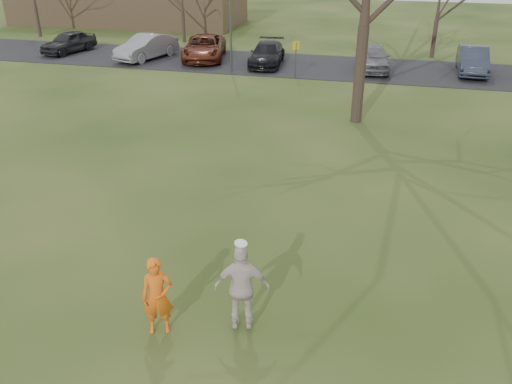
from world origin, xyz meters
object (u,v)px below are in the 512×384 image
at_px(car_4, 373,58).
at_px(building, 128,0).
at_px(car_2, 204,48).
at_px(car_3, 267,54).
at_px(lamp_post, 230,3).
at_px(car_0, 68,42).
at_px(car_1, 146,47).
at_px(player_defender, 157,297).
at_px(car_5, 473,60).
at_px(catching_play, 242,287).

bearing_deg(car_4, building, 143.03).
bearing_deg(car_2, car_4, -14.37).
bearing_deg(car_3, car_4, -3.20).
bearing_deg(lamp_post, car_2, 133.98).
distance_m(car_2, building, 17.16).
xyz_separation_m(car_2, car_4, (10.88, -0.46, 0.00)).
xyz_separation_m(car_0, car_1, (6.06, -0.59, 0.07)).
relative_size(player_defender, lamp_post, 0.29).
relative_size(car_0, car_3, 0.89).
bearing_deg(car_3, car_5, -0.91).
xyz_separation_m(car_3, building, (-15.73, 13.38, 1.21)).
xyz_separation_m(player_defender, car_4, (3.41, 24.94, -0.12)).
xyz_separation_m(car_2, catching_play, (9.22, -24.95, 0.34)).
distance_m(car_1, car_3, 8.05).
bearing_deg(car_0, car_3, 13.19).
relative_size(catching_play, lamp_post, 0.33).
distance_m(car_2, car_5, 16.66).
distance_m(car_4, lamp_post, 9.14).
relative_size(car_1, car_2, 0.88).
xyz_separation_m(car_1, car_5, (20.36, 0.96, -0.02)).
xyz_separation_m(car_1, car_4, (14.59, 0.35, -0.03)).
bearing_deg(player_defender, car_3, 75.47).
relative_size(player_defender, car_1, 0.39).
relative_size(player_defender, car_0, 0.44).
bearing_deg(building, lamp_post, -47.91).
bearing_deg(catching_play, lamp_post, 106.55).
distance_m(player_defender, car_0, 30.52).
xyz_separation_m(car_2, car_5, (16.66, 0.15, 0.00)).
relative_size(car_1, catching_play, 2.27).
bearing_deg(car_1, car_3, 19.74).
bearing_deg(lamp_post, car_5, 11.52).
height_order(player_defender, car_5, player_defender).
bearing_deg(car_1, car_4, 19.57).
bearing_deg(player_defender, car_5, 48.51).
xyz_separation_m(catching_play, lamp_post, (-6.61, 22.24, 2.84)).
bearing_deg(catching_play, car_1, 118.17).
bearing_deg(building, car_2, -48.33).
relative_size(player_defender, car_2, 0.34).
xyz_separation_m(car_2, lamp_post, (2.61, -2.71, 3.18)).
xyz_separation_m(building, lamp_post, (14.00, -15.50, 2.04)).
height_order(car_2, building, building).
height_order(player_defender, car_0, player_defender).
distance_m(building, lamp_post, 20.99).
relative_size(car_0, car_1, 0.88).
distance_m(car_1, car_4, 14.60).
distance_m(car_0, lamp_post, 13.03).
xyz_separation_m(player_defender, lamp_post, (-4.86, 22.69, 3.05)).
bearing_deg(building, catching_play, -61.36).
relative_size(car_3, car_4, 1.06).
bearing_deg(lamp_post, player_defender, -77.92).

